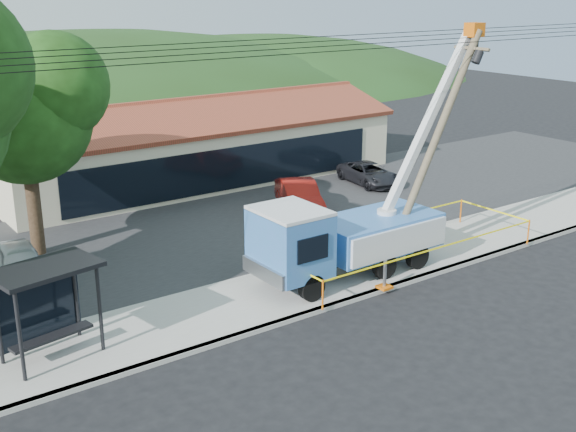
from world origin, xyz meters
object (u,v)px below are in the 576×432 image
(bus_shelter, at_px, (44,289))
(car_silver, at_px, (23,284))
(utility_truck, at_px, (344,234))
(car_red, at_px, (299,214))
(car_dark, at_px, (369,186))
(leaning_pole, at_px, (436,138))

(bus_shelter, height_order, car_silver, bus_shelter)
(utility_truck, xyz_separation_m, car_red, (3.50, 7.41, -1.78))
(utility_truck, distance_m, bus_shelter, 10.88)
(car_red, height_order, car_dark, car_red)
(car_silver, height_order, car_dark, car_silver)
(car_red, xyz_separation_m, car_dark, (6.16, 1.91, 0.00))
(leaning_pole, bearing_deg, bus_shelter, 176.92)
(utility_truck, bearing_deg, bus_shelter, 178.03)
(car_red, relative_size, car_dark, 1.09)
(utility_truck, height_order, car_dark, utility_truck)
(leaning_pole, bearing_deg, utility_truck, 174.03)
(bus_shelter, distance_m, car_red, 16.15)
(bus_shelter, distance_m, car_dark, 22.50)
(bus_shelter, xyz_separation_m, car_dark, (20.52, 8.95, -2.22))
(utility_truck, relative_size, car_red, 2.21)
(leaning_pole, distance_m, car_red, 9.30)
(utility_truck, relative_size, car_dark, 2.41)
(utility_truck, xyz_separation_m, car_silver, (-9.89, 6.52, -1.78))
(car_silver, bearing_deg, utility_truck, -26.62)
(utility_truck, height_order, car_red, utility_truck)
(car_red, bearing_deg, bus_shelter, -130.16)
(bus_shelter, bearing_deg, car_dark, 13.53)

